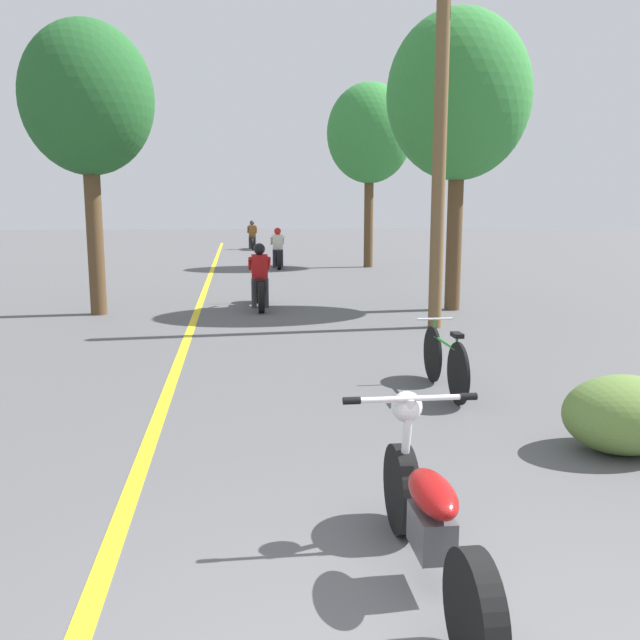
{
  "coord_description": "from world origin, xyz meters",
  "views": [
    {
      "loc": [
        -0.85,
        -2.34,
        2.19
      ],
      "look_at": [
        0.06,
        5.15,
        0.9
      ],
      "focal_mm": 38.0,
      "sensor_mm": 36.0,
      "label": 1
    }
  ],
  "objects_px": {
    "utility_pole": "(440,141)",
    "roadside_tree_left": "(87,101)",
    "motorcycle_rider_mid": "(278,252)",
    "roadside_tree_right_far": "(370,134)",
    "motorcycle_rider_lead": "(260,283)",
    "motorcycle_foreground": "(429,518)",
    "roadside_tree_right_near": "(459,97)",
    "motorcycle_rider_far": "(252,238)",
    "bicycle_parked": "(445,361)"
  },
  "relations": [
    {
      "from": "motorcycle_foreground",
      "to": "motorcycle_rider_mid",
      "type": "distance_m",
      "value": 20.22
    },
    {
      "from": "motorcycle_rider_mid",
      "to": "motorcycle_rider_far",
      "type": "xyz_separation_m",
      "value": [
        -0.66,
        9.95,
        0.0
      ]
    },
    {
      "from": "motorcycle_foreground",
      "to": "bicycle_parked",
      "type": "height_order",
      "value": "motorcycle_foreground"
    },
    {
      "from": "roadside_tree_right_near",
      "to": "roadside_tree_left",
      "type": "distance_m",
      "value": 7.29
    },
    {
      "from": "utility_pole",
      "to": "motorcycle_rider_far",
      "type": "bearing_deg",
      "value": 97.13
    },
    {
      "from": "utility_pole",
      "to": "bicycle_parked",
      "type": "xyz_separation_m",
      "value": [
        -1.12,
        -4.18,
        -2.9
      ]
    },
    {
      "from": "utility_pole",
      "to": "motorcycle_rider_mid",
      "type": "bearing_deg",
      "value": 99.86
    },
    {
      "from": "motorcycle_foreground",
      "to": "bicycle_parked",
      "type": "xyz_separation_m",
      "value": [
        1.33,
        3.97,
        -0.03
      ]
    },
    {
      "from": "utility_pole",
      "to": "bicycle_parked",
      "type": "bearing_deg",
      "value": -104.99
    },
    {
      "from": "motorcycle_rider_lead",
      "to": "motorcycle_rider_far",
      "type": "height_order",
      "value": "motorcycle_rider_far"
    },
    {
      "from": "roadside_tree_right_near",
      "to": "motorcycle_rider_far",
      "type": "xyz_separation_m",
      "value": [
        -3.72,
        20.02,
        -3.78
      ]
    },
    {
      "from": "motorcycle_rider_mid",
      "to": "roadside_tree_left",
      "type": "bearing_deg",
      "value": -113.23
    },
    {
      "from": "motorcycle_rider_far",
      "to": "motorcycle_rider_mid",
      "type": "bearing_deg",
      "value": -86.23
    },
    {
      "from": "roadside_tree_right_near",
      "to": "bicycle_parked",
      "type": "relative_size",
      "value": 3.55
    },
    {
      "from": "utility_pole",
      "to": "motorcycle_rider_mid",
      "type": "height_order",
      "value": "utility_pole"
    },
    {
      "from": "motorcycle_foreground",
      "to": "motorcycle_rider_lead",
      "type": "distance_m",
      "value": 10.97
    },
    {
      "from": "roadside_tree_right_far",
      "to": "motorcycle_rider_mid",
      "type": "distance_m",
      "value": 5.16
    },
    {
      "from": "motorcycle_rider_far",
      "to": "roadside_tree_right_near",
      "type": "bearing_deg",
      "value": -79.47
    },
    {
      "from": "motorcycle_rider_far",
      "to": "roadside_tree_left",
      "type": "bearing_deg",
      "value": -100.2
    },
    {
      "from": "motorcycle_rider_far",
      "to": "bicycle_parked",
      "type": "distance_m",
      "value": 26.25
    },
    {
      "from": "roadside_tree_right_near",
      "to": "motorcycle_rider_far",
      "type": "relative_size",
      "value": 3.06
    },
    {
      "from": "roadside_tree_right_far",
      "to": "motorcycle_rider_far",
      "type": "distance_m",
      "value": 11.52
    },
    {
      "from": "roadside_tree_right_far",
      "to": "roadside_tree_left",
      "type": "xyz_separation_m",
      "value": [
        -7.41,
        -9.68,
        -0.42
      ]
    },
    {
      "from": "roadside_tree_right_far",
      "to": "motorcycle_rider_mid",
      "type": "relative_size",
      "value": 3.06
    },
    {
      "from": "roadside_tree_right_far",
      "to": "motorcycle_rider_lead",
      "type": "bearing_deg",
      "value": -114.4
    },
    {
      "from": "roadside_tree_right_far",
      "to": "motorcycle_foreground",
      "type": "height_order",
      "value": "roadside_tree_right_far"
    },
    {
      "from": "motorcycle_foreground",
      "to": "motorcycle_rider_mid",
      "type": "relative_size",
      "value": 0.98
    },
    {
      "from": "roadside_tree_right_near",
      "to": "motorcycle_foreground",
      "type": "height_order",
      "value": "roadside_tree_right_near"
    },
    {
      "from": "motorcycle_foreground",
      "to": "motorcycle_rider_far",
      "type": "distance_m",
      "value": 30.17
    },
    {
      "from": "motorcycle_foreground",
      "to": "motorcycle_rider_lead",
      "type": "relative_size",
      "value": 0.96
    },
    {
      "from": "roadside_tree_right_far",
      "to": "motorcycle_foreground",
      "type": "relative_size",
      "value": 3.12
    },
    {
      "from": "utility_pole",
      "to": "roadside_tree_right_near",
      "type": "height_order",
      "value": "utility_pole"
    },
    {
      "from": "roadside_tree_right_near",
      "to": "bicycle_parked",
      "type": "distance_m",
      "value": 7.62
    },
    {
      "from": "utility_pole",
      "to": "roadside_tree_right_near",
      "type": "bearing_deg",
      "value": 64.14
    },
    {
      "from": "roadside_tree_left",
      "to": "bicycle_parked",
      "type": "xyz_separation_m",
      "value": [
        5.19,
        -6.44,
        -3.78
      ]
    },
    {
      "from": "utility_pole",
      "to": "motorcycle_rider_mid",
      "type": "xyz_separation_m",
      "value": [
        -2.1,
        12.07,
        -2.75
      ]
    },
    {
      "from": "roadside_tree_right_near",
      "to": "motorcycle_rider_mid",
      "type": "distance_m",
      "value": 11.19
    },
    {
      "from": "bicycle_parked",
      "to": "utility_pole",
      "type": "bearing_deg",
      "value": 75.01
    },
    {
      "from": "roadside_tree_right_far",
      "to": "bicycle_parked",
      "type": "height_order",
      "value": "roadside_tree_right_far"
    },
    {
      "from": "utility_pole",
      "to": "roadside_tree_right_near",
      "type": "distance_m",
      "value": 2.45
    },
    {
      "from": "utility_pole",
      "to": "roadside_tree_left",
      "type": "distance_m",
      "value": 6.76
    },
    {
      "from": "motorcycle_rider_lead",
      "to": "motorcycle_rider_far",
      "type": "bearing_deg",
      "value": 89.14
    },
    {
      "from": "roadside_tree_left",
      "to": "utility_pole",
      "type": "bearing_deg",
      "value": -19.73
    },
    {
      "from": "roadside_tree_right_near",
      "to": "motorcycle_rider_lead",
      "type": "relative_size",
      "value": 2.85
    },
    {
      "from": "utility_pole",
      "to": "motorcycle_rider_far",
      "type": "xyz_separation_m",
      "value": [
        -2.75,
        22.02,
        -2.74
      ]
    },
    {
      "from": "utility_pole",
      "to": "motorcycle_rider_lead",
      "type": "height_order",
      "value": "utility_pole"
    },
    {
      "from": "bicycle_parked",
      "to": "motorcycle_rider_lead",
      "type": "bearing_deg",
      "value": 105.4
    },
    {
      "from": "roadside_tree_right_near",
      "to": "motorcycle_rider_far",
      "type": "bearing_deg",
      "value": 100.53
    },
    {
      "from": "roadside_tree_right_near",
      "to": "bicycle_parked",
      "type": "xyz_separation_m",
      "value": [
        -2.09,
        -6.18,
        -3.94
      ]
    },
    {
      "from": "roadside_tree_right_near",
      "to": "motorcycle_rider_mid",
      "type": "relative_size",
      "value": 2.92
    }
  ]
}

